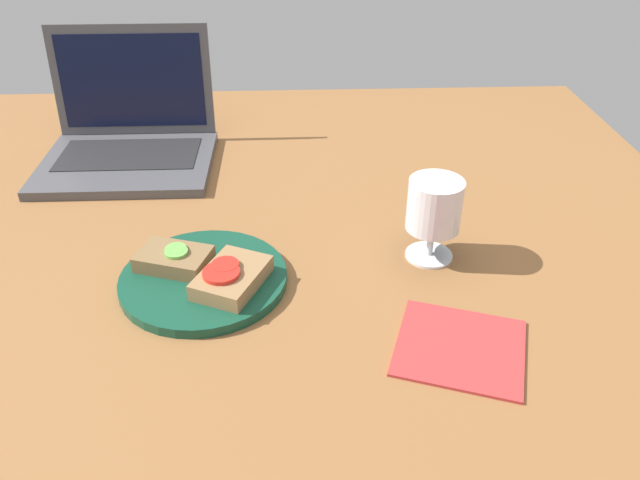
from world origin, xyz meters
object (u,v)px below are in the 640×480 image
sandwich_with_cucumber (174,258)px  laptop (129,137)px  wine_glass (434,209)px  napkin (460,347)px  plate (204,279)px  sandwich_with_tomato (231,277)px

sandwich_with_cucumber → laptop: 40.75cm
wine_glass → napkin: 21.30cm
wine_glass → napkin: (0.01, -19.77, -7.92)cm
plate → napkin: size_ratio=1.52×
napkin → laptop: bearing=132.5°
sandwich_with_cucumber → wine_glass: bearing=4.4°
plate → sandwich_with_tomato: bearing=-30.6°
sandwich_with_tomato → laptop: 48.48cm
plate → sandwich_with_tomato: sandwich_with_tomato is taller
plate → sandwich_with_tomato: size_ratio=1.82×
plate → wine_glass: size_ratio=1.85×
wine_glass → sandwich_with_tomato: bearing=-164.9°
plate → sandwich_with_cucumber: bearing=150.3°
sandwich_with_tomato → laptop: size_ratio=0.41×
sandwich_with_tomato → sandwich_with_cucumber: bearing=149.8°
plate → wine_glass: bearing=9.2°
laptop → plate: bearing=-65.9°
sandwich_with_tomato → laptop: bearing=117.4°
sandwich_with_cucumber → laptop: size_ratio=0.36×
sandwich_with_cucumber → wine_glass: (36.58, 2.83, 5.47)cm
sandwich_with_cucumber → wine_glass: size_ratio=0.91×
sandwich_with_tomato → napkin: size_ratio=0.84×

